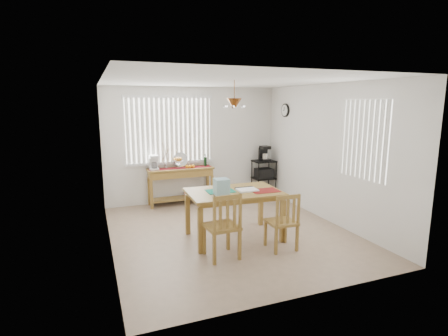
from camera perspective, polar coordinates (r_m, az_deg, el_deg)
name	(u,v)px	position (r m, az deg, el deg)	size (l,w,h in m)	color
ground	(230,232)	(6.28, 0.97, -10.45)	(4.00, 4.50, 0.01)	tan
room_shell	(230,136)	(5.90, 0.99, 5.17)	(4.20, 4.70, 2.70)	white
sideboard	(181,177)	(7.85, -7.02, -1.47)	(1.46, 0.41, 0.82)	olive
sideboard_items	(170,163)	(7.74, -8.81, 0.85)	(1.39, 0.34, 0.63)	maroon
wire_cart	(264,175)	(8.57, 6.51, -1.07)	(0.51, 0.41, 0.87)	black
cart_items	(264,154)	(8.49, 6.56, 2.33)	(0.21, 0.25, 0.36)	black
dining_table	(234,196)	(5.82, 1.61, -4.65)	(1.55, 1.03, 0.81)	olive
table_items	(228,188)	(5.60, 0.67, -3.24)	(1.16, 0.58, 0.26)	#167F67
chair_left	(223,226)	(5.12, -0.19, -9.51)	(0.48, 0.48, 1.00)	olive
chair_right	(283,222)	(5.51, 9.55, -8.68)	(0.43, 0.43, 0.91)	olive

